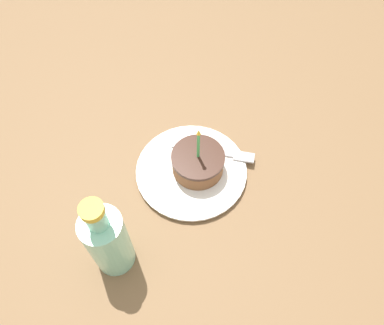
{
  "coord_description": "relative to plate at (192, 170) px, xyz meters",
  "views": [
    {
      "loc": [
        -0.28,
        0.3,
        0.7
      ],
      "look_at": [
        0.01,
        -0.0,
        0.04
      ],
      "focal_mm": 35.0,
      "sensor_mm": 36.0,
      "label": 1
    }
  ],
  "objects": [
    {
      "name": "ground_plane",
      "position": [
        -0.01,
        0.0,
        -0.03
      ],
      "size": [
        2.4,
        2.4,
        0.04
      ],
      "color": "brown",
      "rests_on": "ground"
    },
    {
      "name": "plate",
      "position": [
        0.0,
        0.0,
        0.0
      ],
      "size": [
        0.24,
        0.24,
        0.01
      ],
      "color": "white",
      "rests_on": "ground_plane"
    },
    {
      "name": "cake_slice",
      "position": [
        -0.01,
        -0.01,
        0.03
      ],
      "size": [
        0.11,
        0.11,
        0.13
      ],
      "color": "brown",
      "rests_on": "plate"
    },
    {
      "name": "fork",
      "position": [
        -0.01,
        -0.07,
        0.01
      ],
      "size": [
        0.17,
        0.11,
        0.0
      ],
      "color": "#B2B2B7",
      "rests_on": "plate"
    },
    {
      "name": "bottle",
      "position": [
        -0.03,
        0.24,
        0.08
      ],
      "size": [
        0.07,
        0.07,
        0.22
      ],
      "color": "#8CD1B2",
      "rests_on": "ground_plane"
    }
  ]
}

